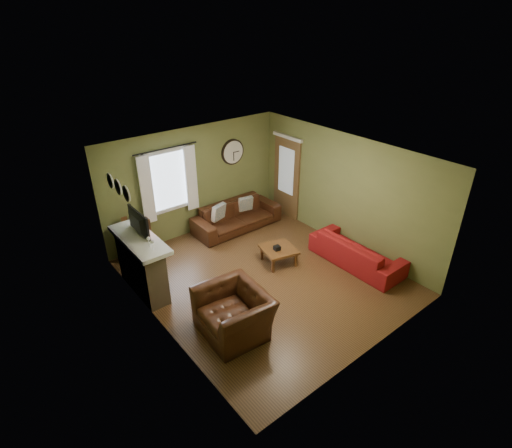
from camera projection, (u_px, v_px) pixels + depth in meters
floor at (264, 277)px, 8.25m from camera, size 4.60×5.20×0.00m
ceiling at (266, 157)px, 7.01m from camera, size 4.60×5.20×0.00m
wall_left at (154, 264)px, 6.37m from camera, size 0.00×5.20×2.60m
wall_right at (344, 191)px, 8.90m from camera, size 0.00×5.20×2.60m
wall_back at (195, 181)px, 9.42m from camera, size 4.60×0.00×2.60m
wall_front at (378, 287)px, 5.85m from camera, size 4.60×0.00×2.60m
fireplace at (142, 267)px, 7.63m from camera, size 0.40×1.40×1.10m
firebox at (153, 274)px, 7.85m from camera, size 0.04×0.60×0.55m
mantel at (139, 240)px, 7.36m from camera, size 0.58×1.60×0.08m
tv at (135, 226)px, 7.38m from camera, size 0.08×0.60×0.35m
tv_screen at (139, 222)px, 7.39m from camera, size 0.02×0.62×0.36m
medallion_left at (126, 194)px, 6.48m from camera, size 0.28×0.28×0.03m
medallion_mid at (118, 187)px, 6.72m from camera, size 0.28×0.28×0.03m
medallion_right at (110, 181)px, 6.96m from camera, size 0.28×0.28×0.03m
window_pane at (167, 181)px, 8.92m from camera, size 1.00×0.02×1.30m
curtain_rod at (166, 149)px, 8.49m from camera, size 0.03×0.03×1.50m
curtain_left at (147, 190)px, 8.58m from camera, size 0.28×0.04×1.55m
curtain_right at (191, 178)px, 9.18m from camera, size 0.28×0.04×1.55m
wall_clock at (233, 152)px, 9.75m from camera, size 0.64×0.06×0.64m
door at (287, 178)px, 10.27m from camera, size 0.05×0.90×2.10m
bookshelf at (134, 239)px, 8.77m from camera, size 0.73×0.31×0.86m
book at (130, 215)px, 8.61m from camera, size 0.23×0.27×0.02m
sofa_brown at (237, 216)px, 9.97m from camera, size 2.23×0.87×0.65m
pillow_left at (219, 212)px, 9.66m from camera, size 0.42×0.23×0.40m
pillow_right at (246, 204)px, 10.07m from camera, size 0.38×0.18×0.36m
sofa_red at (357, 252)px, 8.56m from camera, size 0.81×2.08×0.61m
armchair at (234, 313)px, 6.72m from camera, size 1.14×1.28×0.78m
coffee_table at (279, 255)px, 8.65m from camera, size 0.83×0.83×0.36m
tissue_box at (277, 248)px, 8.48m from camera, size 0.14×0.14×0.10m
wine_glass_a at (153, 245)px, 6.92m from camera, size 0.07×0.07×0.20m
wine_glass_b at (149, 242)px, 7.03m from camera, size 0.07×0.07×0.20m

